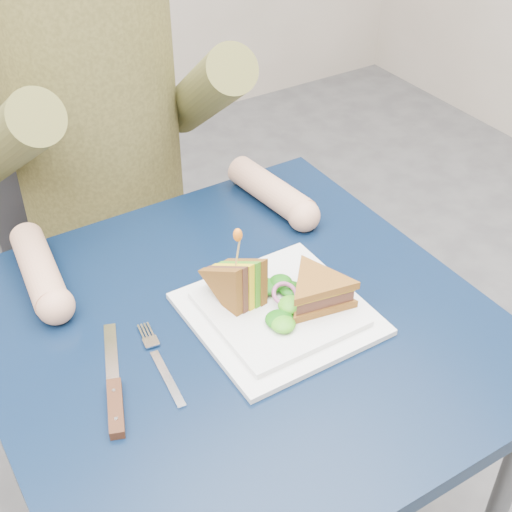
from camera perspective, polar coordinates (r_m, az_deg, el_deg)
table at (r=1.16m, az=-1.31°, el=-8.38°), size 0.75×0.75×0.73m
chair at (r=1.69m, az=-12.55°, el=2.74°), size 0.42×0.40×0.93m
diner at (r=1.42m, az=-12.91°, el=12.99°), size 0.54×0.59×0.74m
plate at (r=1.11m, az=1.80°, el=-4.49°), size 0.26×0.26×0.02m
sandwich_flat at (r=1.10m, az=4.96°, el=-2.80°), size 0.15×0.15×0.05m
sandwich_upright at (r=1.09m, az=-1.39°, el=-2.21°), size 0.08×0.13×0.13m
fork at (r=1.05m, az=-7.57°, el=-8.65°), size 0.04×0.18×0.01m
knife at (r=1.01m, az=-11.23°, el=-11.03°), size 0.09×0.21×0.02m
toothpick at (r=1.05m, az=-1.45°, el=0.46°), size 0.01×0.01×0.06m
toothpick_frill at (r=1.04m, az=-1.47°, el=1.69°), size 0.01×0.01×0.02m
lettuce_spill at (r=1.11m, az=1.76°, el=-3.29°), size 0.15×0.13×0.02m
onion_ring at (r=1.10m, az=2.34°, el=-3.06°), size 0.04×0.04×0.02m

